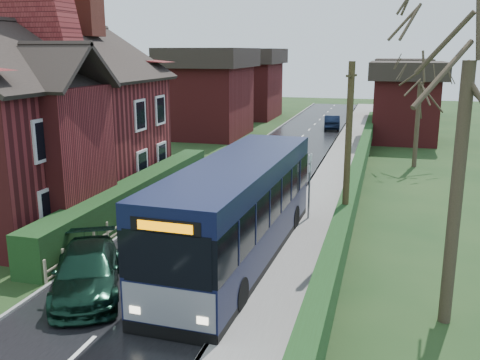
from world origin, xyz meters
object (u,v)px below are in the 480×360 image
(car_green, at_px, (87,271))
(telegraph_pole, at_px, (348,158))
(brick_house, at_px, (35,117))
(bus_stop_sign, at_px, (310,177))
(car_silver, at_px, (166,217))
(bus, at_px, (238,212))

(car_green, relative_size, telegraph_pole, 0.69)
(brick_house, relative_size, bus_stop_sign, 4.77)
(brick_house, distance_m, car_green, 11.21)
(car_silver, height_order, bus_stop_sign, bus_stop_sign)
(bus, height_order, bus_stop_sign, bus)
(bus, xyz_separation_m, bus_stop_sign, (1.80, 5.16, 0.21))
(bus, distance_m, car_silver, 4.43)
(bus_stop_sign, xyz_separation_m, telegraph_pole, (1.80, -3.12, 1.54))
(brick_house, height_order, telegraph_pole, brick_house)
(bus_stop_sign, distance_m, telegraph_pole, 3.91)
(car_green, height_order, bus_stop_sign, bus_stop_sign)
(bus, bearing_deg, telegraph_pole, 31.64)
(brick_house, distance_m, telegraph_pole, 14.68)
(brick_house, xyz_separation_m, bus_stop_sign, (12.73, 1.22, -2.36))
(brick_house, distance_m, car_silver, 8.34)
(car_silver, xyz_separation_m, car_green, (-0.10, -6.03, 0.07))
(brick_house, height_order, car_silver, brick_house)
(car_green, bearing_deg, telegraph_pole, 11.78)
(brick_house, height_order, bus, brick_house)
(bus, relative_size, car_silver, 3.25)
(brick_house, xyz_separation_m, car_silver, (7.23, -1.80, -3.74))
(car_silver, xyz_separation_m, bus_stop_sign, (5.50, 3.02, 1.39))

